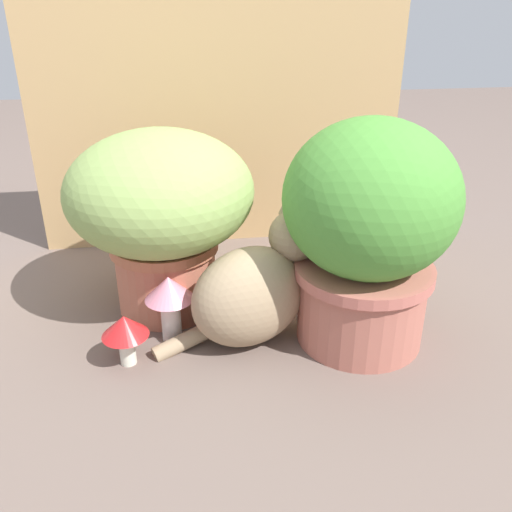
{
  "coord_description": "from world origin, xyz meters",
  "views": [
    {
      "loc": [
        -0.11,
        -1.02,
        0.7
      ],
      "look_at": [
        0.04,
        0.03,
        0.18
      ],
      "focal_mm": 38.75,
      "sensor_mm": 36.0,
      "label": 1
    }
  ],
  "objects_px": {
    "mushroom_ornament_red": "(125,329)",
    "mushroom_ornament_pink": "(169,295)",
    "cat": "(256,290)",
    "leafy_planter": "(368,228)",
    "grass_planter": "(161,207)"
  },
  "relations": [
    {
      "from": "cat",
      "to": "leafy_planter",
      "type": "bearing_deg",
      "value": -7.2
    },
    {
      "from": "cat",
      "to": "mushroom_ornament_red",
      "type": "xyz_separation_m",
      "value": [
        -0.27,
        -0.05,
        -0.04
      ]
    },
    {
      "from": "grass_planter",
      "to": "mushroom_ornament_pink",
      "type": "relative_size",
      "value": 2.79
    },
    {
      "from": "leafy_planter",
      "to": "mushroom_ornament_pink",
      "type": "relative_size",
      "value": 3.15
    },
    {
      "from": "mushroom_ornament_pink",
      "to": "cat",
      "type": "bearing_deg",
      "value": -7.17
    },
    {
      "from": "grass_planter",
      "to": "leafy_planter",
      "type": "distance_m",
      "value": 0.46
    },
    {
      "from": "leafy_planter",
      "to": "grass_planter",
      "type": "bearing_deg",
      "value": 155.21
    },
    {
      "from": "leafy_planter",
      "to": "mushroom_ornament_red",
      "type": "relative_size",
      "value": 4.29
    },
    {
      "from": "grass_planter",
      "to": "leafy_planter",
      "type": "bearing_deg",
      "value": -24.79
    },
    {
      "from": "leafy_planter",
      "to": "cat",
      "type": "bearing_deg",
      "value": 172.8
    },
    {
      "from": "leafy_planter",
      "to": "mushroom_ornament_pink",
      "type": "xyz_separation_m",
      "value": [
        -0.41,
        0.05,
        -0.15
      ]
    },
    {
      "from": "grass_planter",
      "to": "leafy_planter",
      "type": "relative_size",
      "value": 0.89
    },
    {
      "from": "mushroom_ornament_red",
      "to": "mushroom_ornament_pink",
      "type": "height_order",
      "value": "mushroom_ornament_pink"
    },
    {
      "from": "mushroom_ornament_red",
      "to": "mushroom_ornament_pink",
      "type": "xyz_separation_m",
      "value": [
        0.09,
        0.08,
        0.03
      ]
    },
    {
      "from": "cat",
      "to": "mushroom_ornament_pink",
      "type": "relative_size",
      "value": 2.54
    }
  ]
}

